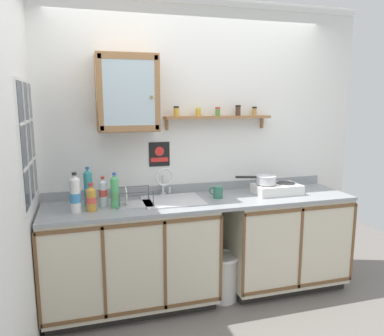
{
  "coord_description": "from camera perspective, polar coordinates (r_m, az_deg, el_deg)",
  "views": [
    {
      "loc": [
        -1.0,
        -2.72,
        1.78
      ],
      "look_at": [
        -0.06,
        0.47,
        1.18
      ],
      "focal_mm": 35.49,
      "sensor_mm": 36.0,
      "label": 1
    }
  ],
  "objects": [
    {
      "name": "bottle_water_clear_3",
      "position": [
        3.18,
        -13.2,
        -3.61
      ],
      "size": [
        0.07,
        0.07,
        0.25
      ],
      "color": "silver",
      "rests_on": "countertop"
    },
    {
      "name": "countertop",
      "position": [
        3.34,
        1.64,
        -4.99
      ],
      "size": [
        2.71,
        0.65,
        0.03
      ],
      "primitive_type": "cube",
      "color": "gray",
      "rests_on": "lower_cabinet_run"
    },
    {
      "name": "lower_cabinet_run_right",
      "position": [
        3.8,
        13.45,
        -10.55
      ],
      "size": [
        1.12,
        0.62,
        0.88
      ],
      "color": "black",
      "rests_on": "ground"
    },
    {
      "name": "window",
      "position": [
        2.93,
        -23.57,
        3.55
      ],
      "size": [
        0.03,
        0.75,
        0.88
      ],
      "color": "#262D38"
    },
    {
      "name": "lower_cabinet_run",
      "position": [
        3.36,
        -9.26,
        -13.23
      ],
      "size": [
        1.44,
        0.62,
        0.88
      ],
      "color": "black",
      "rests_on": "ground"
    },
    {
      "name": "mug",
      "position": [
        3.37,
        3.86,
        -3.63
      ],
      "size": [
        0.11,
        0.1,
        0.11
      ],
      "color": "#337259",
      "rests_on": "countertop"
    },
    {
      "name": "sink",
      "position": [
        3.3,
        -3.07,
        -5.19
      ],
      "size": [
        0.51,
        0.46,
        0.38
      ],
      "color": "silver",
      "rests_on": "countertop"
    },
    {
      "name": "floor",
      "position": [
        3.4,
        3.48,
        -21.28
      ],
      "size": [
        5.75,
        5.75,
        0.0
      ],
      "primitive_type": "plane",
      "color": "slate",
      "rests_on": "ground"
    },
    {
      "name": "bottle_soda_green_4",
      "position": [
        3.12,
        -11.54,
        -3.58
      ],
      "size": [
        0.07,
        0.07,
        0.29
      ],
      "color": "#4CB266",
      "rests_on": "countertop"
    },
    {
      "name": "saucepan",
      "position": [
        3.55,
        11.0,
        -1.7
      ],
      "size": [
        0.37,
        0.19,
        0.08
      ],
      "color": "silver",
      "rests_on": "hot_plate_stove"
    },
    {
      "name": "backsplash",
      "position": [
        3.6,
        0.18,
        -2.96
      ],
      "size": [
        2.71,
        0.02,
        0.08
      ],
      "primitive_type": "cube",
      "color": "gray",
      "rests_on": "countertop"
    },
    {
      "name": "bottle_juice_amber_1",
      "position": [
        3.07,
        -14.91,
        -4.44
      ],
      "size": [
        0.08,
        0.08,
        0.22
      ],
      "color": "gold",
      "rests_on": "countertop"
    },
    {
      "name": "bottle_detergent_teal_2",
      "position": [
        3.21,
        -15.33,
        -2.94
      ],
      "size": [
        0.07,
        0.07,
        0.33
      ],
      "color": "teal",
      "rests_on": "countertop"
    },
    {
      "name": "spice_shelf",
      "position": [
        3.52,
        3.92,
        7.79
      ],
      "size": [
        1.0,
        0.14,
        0.22
      ],
      "color": "#996B42"
    },
    {
      "name": "warning_sign",
      "position": [
        3.47,
        -4.92,
        2.06
      ],
      "size": [
        0.19,
        0.01,
        0.22
      ],
      "color": "black"
    },
    {
      "name": "trash_bin",
      "position": [
        3.55,
        4.61,
        -15.87
      ],
      "size": [
        0.31,
        0.31,
        0.41
      ],
      "color": "silver",
      "rests_on": "ground"
    },
    {
      "name": "wall_cabinet",
      "position": [
        3.26,
        -9.71,
        11.04
      ],
      "size": [
        0.51,
        0.29,
        0.63
      ],
      "color": "#996B42"
    },
    {
      "name": "side_wall_left",
      "position": [
        2.51,
        -25.23,
        -0.83
      ],
      "size": [
        0.05,
        3.45,
        2.67
      ],
      "primitive_type": "cube",
      "color": "white",
      "rests_on": "ground"
    },
    {
      "name": "dish_rack",
      "position": [
        3.18,
        -8.8,
        -5.13
      ],
      "size": [
        0.29,
        0.23,
        0.16
      ],
      "color": "#B2B2B7",
      "rests_on": "countertop"
    },
    {
      "name": "hot_plate_stove",
      "position": [
        3.6,
        12.63,
        -3.1
      ],
      "size": [
        0.43,
        0.26,
        0.09
      ],
      "color": "silver",
      "rests_on": "countertop"
    },
    {
      "name": "back_wall",
      "position": [
        3.56,
        0.02,
        3.3
      ],
      "size": [
        3.35,
        0.07,
        2.67
      ],
      "color": "white",
      "rests_on": "ground"
    },
    {
      "name": "bottle_opaque_white_0",
      "position": [
        3.06,
        -17.13,
        -3.83
      ],
      "size": [
        0.08,
        0.08,
        0.32
      ],
      "color": "white",
      "rests_on": "countertop"
    }
  ]
}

